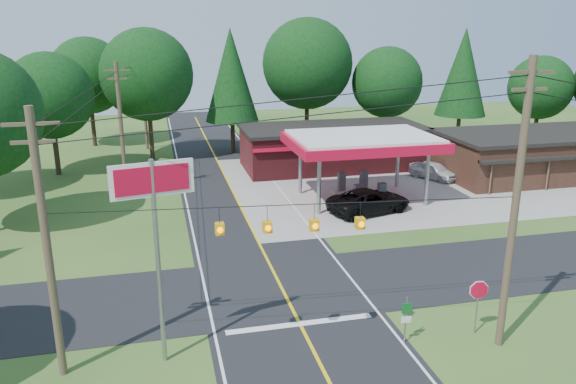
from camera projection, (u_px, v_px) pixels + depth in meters
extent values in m
plane|color=#2E561E|center=(282.00, 288.00, 27.75)|extent=(120.00, 120.00, 0.00)
cube|color=black|center=(282.00, 288.00, 27.74)|extent=(8.00, 120.00, 0.02)
cube|color=black|center=(282.00, 288.00, 27.74)|extent=(70.00, 7.00, 0.02)
cube|color=yellow|center=(282.00, 288.00, 27.74)|extent=(0.15, 110.00, 0.00)
cylinder|color=gray|center=(319.00, 185.00, 38.04)|extent=(0.28, 0.28, 4.20)
cylinder|color=gray|center=(300.00, 167.00, 42.70)|extent=(0.28, 0.28, 4.20)
cylinder|color=gray|center=(427.00, 177.00, 39.83)|extent=(0.28, 0.28, 4.20)
cylinder|color=gray|center=(398.00, 161.00, 44.49)|extent=(0.28, 0.28, 4.20)
cube|color=red|center=(363.00, 142.00, 40.62)|extent=(10.60, 7.40, 0.70)
cube|color=white|center=(363.00, 137.00, 40.51)|extent=(10.00, 7.00, 0.25)
cube|color=#9E9B93|center=(369.00, 205.00, 40.15)|extent=(3.20, 0.90, 0.22)
cube|color=#3F3F44|center=(358.00, 195.00, 39.72)|extent=(0.55, 0.45, 1.50)
cube|color=#3F3F44|center=(382.00, 193.00, 40.12)|extent=(0.55, 0.45, 1.50)
cube|color=#9E9B93|center=(352.00, 191.00, 43.51)|extent=(3.20, 0.90, 0.22)
cube|color=#3F3F44|center=(342.00, 182.00, 43.07)|extent=(0.55, 0.45, 1.50)
cube|color=#3F3F44|center=(364.00, 180.00, 43.47)|extent=(0.55, 0.45, 1.50)
cube|color=maroon|center=(333.00, 148.00, 50.91)|extent=(16.00, 7.00, 3.50)
cube|color=black|center=(333.00, 128.00, 50.36)|extent=(16.40, 7.40, 0.30)
cube|color=red|center=(346.00, 146.00, 47.28)|extent=(16.00, 0.50, 0.25)
cube|color=#331C15|center=(556.00, 155.00, 48.39)|extent=(20.00, 8.00, 3.50)
cube|color=black|center=(560.00, 133.00, 47.85)|extent=(20.40, 8.40, 0.30)
cylinder|color=#473828|center=(515.00, 211.00, 21.25)|extent=(0.30, 0.30, 11.50)
cube|color=#473828|center=(532.00, 72.00, 19.77)|extent=(1.80, 0.12, 0.12)
cube|color=#473828|center=(530.00, 89.00, 19.95)|extent=(1.40, 0.12, 0.12)
cylinder|color=#473828|center=(47.00, 249.00, 19.54)|extent=(0.30, 0.30, 10.00)
cube|color=#473828|center=(31.00, 124.00, 18.28)|extent=(1.80, 0.12, 0.12)
cube|color=#473828|center=(33.00, 142.00, 18.45)|extent=(1.40, 0.12, 0.12)
cylinder|color=#473828|center=(122.00, 131.00, 41.31)|extent=(0.30, 0.30, 10.00)
cube|color=#473828|center=(116.00, 70.00, 40.05)|extent=(1.80, 0.12, 0.12)
cube|color=#473828|center=(117.00, 79.00, 40.22)|extent=(1.40, 0.12, 0.12)
cylinder|color=#473828|center=(144.00, 104.00, 57.56)|extent=(0.30, 0.30, 9.50)
cube|color=#DB9B0B|center=(220.00, 229.00, 20.07)|extent=(0.32, 0.32, 0.42)
cube|color=#DB9B0B|center=(267.00, 227.00, 20.26)|extent=(0.32, 0.32, 0.42)
cube|color=#DB9B0B|center=(314.00, 225.00, 20.45)|extent=(0.32, 0.32, 0.42)
cube|color=#DB9B0B|center=(360.00, 223.00, 20.65)|extent=(0.32, 0.32, 0.42)
cylinder|color=#332316|center=(56.00, 152.00, 48.30)|extent=(0.44, 0.44, 3.96)
sphere|color=black|center=(50.00, 96.00, 46.91)|extent=(7.26, 7.26, 7.26)
cylinder|color=#332316|center=(151.00, 135.00, 53.70)|extent=(0.44, 0.44, 4.68)
sphere|color=black|center=(147.00, 75.00, 52.07)|extent=(8.58, 8.58, 8.58)
cylinder|color=#332316|center=(233.00, 132.00, 56.47)|extent=(0.44, 0.44, 4.32)
cone|color=black|center=(231.00, 75.00, 54.85)|extent=(5.28, 5.28, 9.00)
cylinder|color=#332316|center=(307.00, 124.00, 59.08)|extent=(0.44, 0.44, 5.04)
sphere|color=black|center=(307.00, 64.00, 57.31)|extent=(9.24, 9.24, 9.24)
cylinder|color=#332316|center=(385.00, 129.00, 59.15)|extent=(0.44, 0.44, 3.96)
sphere|color=black|center=(387.00, 82.00, 57.76)|extent=(7.26, 7.26, 7.26)
cylinder|color=#332316|center=(458.00, 126.00, 59.94)|extent=(0.44, 0.44, 4.32)
cone|color=black|center=(463.00, 72.00, 58.33)|extent=(5.28, 5.28, 9.00)
cylinder|color=#332316|center=(535.00, 129.00, 59.96)|extent=(0.44, 0.44, 3.60)
sphere|color=black|center=(541.00, 88.00, 58.71)|extent=(6.60, 6.60, 6.60)
cylinder|color=#332316|center=(93.00, 126.00, 59.87)|extent=(0.44, 0.44, 4.32)
sphere|color=black|center=(88.00, 76.00, 58.36)|extent=(7.92, 7.92, 7.92)
imported|color=black|center=(369.00, 201.00, 38.72)|extent=(7.41, 7.41, 1.66)
imported|color=silver|center=(434.00, 171.00, 47.17)|extent=(5.83, 5.83, 1.47)
cylinder|color=gray|center=(158.00, 265.00, 20.65)|extent=(0.18, 0.18, 8.02)
cube|color=white|center=(152.00, 179.00, 19.72)|extent=(2.93, 0.70, 1.26)
cube|color=red|center=(152.00, 180.00, 19.67)|extent=(2.58, 0.61, 0.97)
cylinder|color=gray|center=(477.00, 308.00, 23.38)|extent=(0.07, 0.07, 2.31)
cylinder|color=gray|center=(406.00, 320.00, 22.71)|extent=(0.06, 0.06, 2.06)
cube|color=#0C591E|center=(407.00, 308.00, 22.51)|extent=(0.42, 0.07, 0.42)
cube|color=white|center=(406.00, 320.00, 22.66)|extent=(0.42, 0.07, 0.28)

